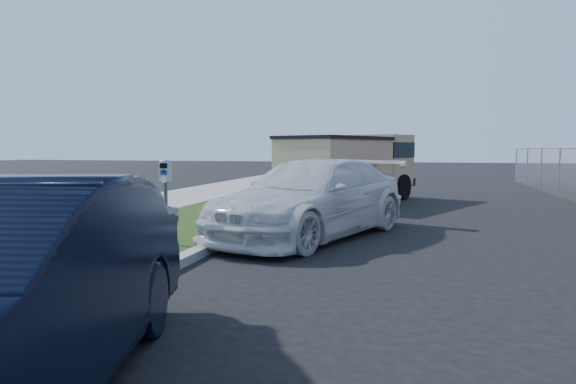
# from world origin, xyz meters

# --- Properties ---
(ground) EXTENTS (120.00, 120.00, 0.00)m
(ground) POSITION_xyz_m (0.00, 0.00, 0.00)
(ground) COLOR black
(ground) RESTS_ON ground
(streetside) EXTENTS (6.12, 50.00, 0.15)m
(streetside) POSITION_xyz_m (-5.57, 2.00, 0.07)
(streetside) COLOR gray
(streetside) RESTS_ON ground
(parking_meter) EXTENTS (0.22, 0.16, 1.48)m
(parking_meter) POSITION_xyz_m (-3.34, -0.04, 1.21)
(parking_meter) COLOR #3F4247
(parking_meter) RESTS_ON ground
(white_wagon) EXTENTS (3.96, 5.87, 1.58)m
(white_wagon) POSITION_xyz_m (-1.17, 2.20, 0.79)
(white_wagon) COLOR silver
(white_wagon) RESTS_ON ground
(dump_truck) EXTENTS (4.30, 6.16, 2.28)m
(dump_truck) POSITION_xyz_m (-1.28, 9.09, 1.28)
(dump_truck) COLOR black
(dump_truck) RESTS_ON ground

